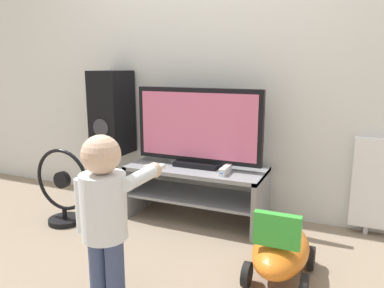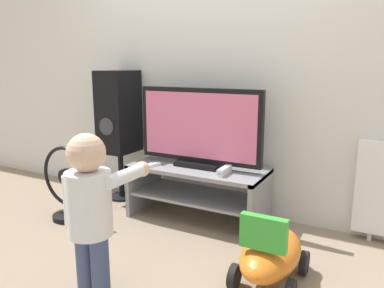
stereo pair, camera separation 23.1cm
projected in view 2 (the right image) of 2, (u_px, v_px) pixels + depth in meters
name	position (u px, v px, depth m)	size (l,w,h in m)	color
ground_plane	(183.00, 230.00, 2.84)	(16.00, 16.00, 0.00)	gray
wall_back	(216.00, 56.00, 3.06)	(10.00, 0.06, 2.60)	silver
tv_stand	(198.00, 184.00, 2.99)	(1.08, 0.49, 0.44)	gray
television	(199.00, 128.00, 2.91)	(1.03, 0.20, 0.62)	black
game_console	(225.00, 171.00, 2.75)	(0.04, 0.19, 0.05)	white
remote_primary	(153.00, 165.00, 2.98)	(0.09, 0.13, 0.03)	white
child	(91.00, 204.00, 1.91)	(0.34, 0.50, 0.90)	#3F4C72
speaker_tower	(119.00, 114.00, 3.37)	(0.28, 0.35, 1.18)	black
floor_fan	(67.00, 187.00, 3.00)	(0.49, 0.26, 0.60)	black
ride_on_toy	(271.00, 253.00, 2.13)	(0.35, 0.61, 0.46)	orange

